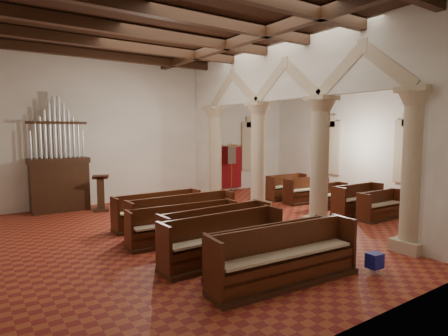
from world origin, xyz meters
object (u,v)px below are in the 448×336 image
pipe_organ (59,175)px  processional_banner (232,175)px  aisle_pew_0 (381,210)px  nave_pew_0 (286,265)px  lectern (101,196)px

pipe_organ → processional_banner: bearing=-0.0°
processional_banner → aisle_pew_0: (0.89, -7.56, -0.48)m
processional_banner → aisle_pew_0: size_ratio=1.24×
aisle_pew_0 → nave_pew_0: bearing=-160.7°
nave_pew_0 → aisle_pew_0: size_ratio=1.73×
pipe_organ → lectern: 1.74m
aisle_pew_0 → lectern: bearing=139.6°
pipe_organ → nave_pew_0: (2.33, -9.70, -0.99)m
lectern → nave_pew_0: 8.86m
processional_banner → nave_pew_0: 11.19m
pipe_organ → aisle_pew_0: (8.80, -7.56, -1.05)m
pipe_organ → lectern: bearing=-35.8°
nave_pew_0 → lectern: bearing=100.7°
pipe_organ → nave_pew_0: 10.02m
pipe_organ → lectern: size_ratio=3.12×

